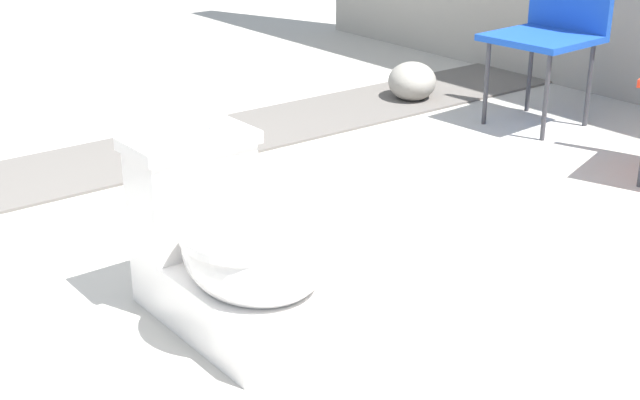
{
  "coord_description": "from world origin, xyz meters",
  "views": [
    {
      "loc": [
        2.05,
        -1.1,
        1.27
      ],
      "look_at": [
        0.15,
        0.37,
        0.3
      ],
      "focal_mm": 50.0,
      "sensor_mm": 36.0,
      "label": 1
    }
  ],
  "objects": [
    {
      "name": "toilet",
      "position": [
        0.15,
        0.07,
        0.22
      ],
      "size": [
        0.63,
        0.39,
        0.52
      ],
      "rotation": [
        0.0,
        0.0,
        0.01
      ],
      "color": "white",
      "rests_on": "ground"
    },
    {
      "name": "gravel_strip",
      "position": [
        -1.32,
        0.5,
        0.01
      ],
      "size": [
        0.56,
        8.0,
        0.01
      ],
      "primitive_type": "cube",
      "color": "#605B56",
      "rests_on": "ground"
    },
    {
      "name": "boulder_near",
      "position": [
        -1.27,
        2.07,
        0.1
      ],
      "size": [
        0.39,
        0.39,
        0.2
      ],
      "primitive_type": "ellipsoid",
      "rotation": [
        0.0,
        0.0,
        2.43
      ],
      "color": "gray",
      "rests_on": "ground"
    },
    {
      "name": "ground_plane",
      "position": [
        0.0,
        0.0,
        0.0
      ],
      "size": [
        14.0,
        14.0,
        0.0
      ],
      "primitive_type": "plane",
      "color": "#B7B2A8"
    },
    {
      "name": "folding_chair_left",
      "position": [
        -0.59,
        2.33,
        0.51
      ],
      "size": [
        0.47,
        0.47,
        0.83
      ],
      "rotation": [
        0.0,
        0.0,
        -1.51
      ],
      "color": "#1947B2",
      "rests_on": "ground"
    }
  ]
}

